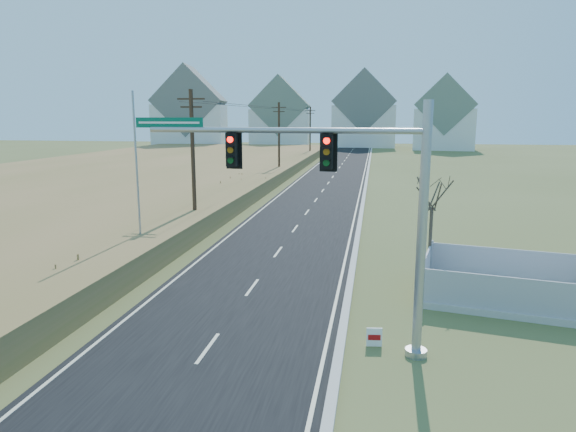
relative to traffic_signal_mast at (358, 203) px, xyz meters
The scene contains 16 objects.
ground 6.68m from the traffic_signal_mast, 166.62° to the left, with size 260.00×260.00×0.00m, color #4E5629.
road 51.52m from the traffic_signal_mast, 95.15° to the left, with size 8.00×180.00×0.06m, color black.
curb 51.31m from the traffic_signal_mast, 90.51° to the left, with size 0.30×180.00×0.18m, color #B2AFA8.
reed_marsh 50.24m from the traffic_signal_mast, 124.84° to the left, with size 38.00×110.00×1.30m, color #9C7046.
utility_pole_near 19.56m from the traffic_signal_mast, 124.61° to the left, with size 1.80×0.26×9.00m.
utility_pole_mid 47.41m from the traffic_signal_mast, 103.55° to the left, with size 1.80×0.26×9.00m.
utility_pole_far 76.90m from the traffic_signal_mast, 98.30° to the left, with size 1.80×0.26×9.00m.
condo_nw 109.75m from the traffic_signal_mast, 112.85° to the left, with size 17.69×13.38×19.05m.
condo_nnw 111.44m from the traffic_signal_mast, 101.71° to the left, with size 14.93×11.17×17.03m.
condo_n 113.16m from the traffic_signal_mast, 91.32° to the left, with size 15.27×10.20×18.54m.
condo_ne 106.24m from the traffic_signal_mast, 81.67° to the left, with size 14.12×10.51×16.52m.
traffic_signal_mast is the anchor object (origin of this frame).
fence_enclosure 9.28m from the traffic_signal_mast, 43.05° to the left, with size 7.66×5.94×1.58m.
open_sign 4.43m from the traffic_signal_mast, 18.98° to the left, with size 0.50×0.12×0.62m.
flagpole 14.54m from the traffic_signal_mast, 142.34° to the left, with size 0.39×0.39×8.56m.
bare_tree 8.30m from the traffic_signal_mast, 68.65° to the left, with size 1.90×1.90×5.03m.
Camera 1 is at (5.07, -16.57, 7.29)m, focal length 32.00 mm.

